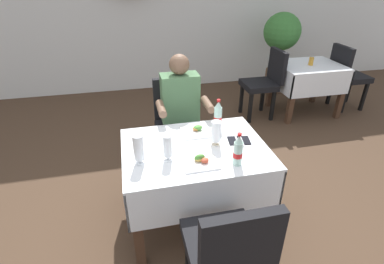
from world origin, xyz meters
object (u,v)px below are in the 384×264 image
napkin_cutlery_set (239,140)px  background_chair_left (265,80)px  main_dining_table (195,166)px  beer_glass_middle (139,149)px  background_chair_right (347,74)px  beer_glass_right (168,147)px  background_dining_table (307,77)px  plate_far_diner (196,131)px  cola_bottle_secondary (218,116)px  plate_near_camera (200,160)px  chair_near_camera_side (228,249)px  cola_bottle_primary (238,151)px  chair_far_diner_seat (177,121)px  beer_glass_left (216,132)px  seated_diner_far (181,112)px  potted_plant_corner (281,42)px  background_table_tumbler (311,61)px

napkin_cutlery_set → background_chair_left: (1.08, 1.77, -0.19)m
main_dining_table → beer_glass_middle: beer_glass_middle is taller
background_chair_left → background_chair_right: size_ratio=1.00×
beer_glass_middle → beer_glass_right: beer_glass_middle is taller
background_dining_table → plate_far_diner: bearing=-142.6°
cola_bottle_secondary → plate_near_camera: bearing=-120.5°
chair_near_camera_side → beer_glass_middle: 0.87m
background_dining_table → cola_bottle_primary: bearing=-132.1°
napkin_cutlery_set → background_dining_table: (1.74, 1.77, -0.20)m
beer_glass_middle → beer_glass_right: 0.20m
chair_far_diner_seat → napkin_cutlery_set: size_ratio=4.96×
beer_glass_left → beer_glass_middle: (-0.59, -0.12, 0.01)m
beer_glass_middle → main_dining_table: bearing=15.5°
cola_bottle_secondary → background_chair_left: 1.95m
chair_far_diner_seat → seated_diner_far: 0.19m
potted_plant_corner → beer_glass_right: bearing=-129.7°
beer_glass_right → main_dining_table: bearing=28.1°
chair_far_diner_seat → background_dining_table: (2.11, 0.98, -0.01)m
plate_far_diner → beer_glass_right: size_ratio=1.18×
chair_near_camera_side → background_chair_left: (1.44, 2.60, 0.00)m
seated_diner_far → chair_near_camera_side: bearing=-91.1°
chair_near_camera_side → napkin_cutlery_set: size_ratio=4.96×
beer_glass_right → plate_far_diner: bearing=50.2°
chair_far_diner_seat → plate_far_diner: (0.07, -0.58, 0.20)m
main_dining_table → chair_far_diner_seat: 0.81m
seated_diner_far → plate_far_diner: bearing=-85.6°
chair_near_camera_side → potted_plant_corner: 4.10m
seated_diner_far → background_dining_table: 2.35m
plate_near_camera → beer_glass_middle: (-0.41, 0.08, 0.11)m
plate_far_diner → background_chair_right: 3.12m
plate_far_diner → cola_bottle_primary: cola_bottle_primary is taller
chair_near_camera_side → potted_plant_corner: size_ratio=0.73×
seated_diner_far → plate_far_diner: (0.04, -0.47, 0.04)m
napkin_cutlery_set → potted_plant_corner: potted_plant_corner is taller
plate_far_diner → background_chair_right: size_ratio=0.24×
plate_near_camera → background_chair_left: background_chair_left is taller
seated_diner_far → cola_bottle_secondary: (0.23, -0.44, 0.14)m
main_dining_table → potted_plant_corner: size_ratio=0.83×
seated_diner_far → cola_bottle_primary: seated_diner_far is taller
main_dining_table → chair_far_diner_seat: chair_far_diner_seat is taller
napkin_cutlery_set → background_dining_table: bearing=45.5°
seated_diner_far → beer_glass_left: (0.14, -0.70, 0.13)m
chair_far_diner_seat → beer_glass_middle: (-0.42, -0.93, 0.30)m
plate_far_diner → background_table_tumbler: background_table_tumbler is taller
background_table_tumbler → plate_near_camera: bearing=-137.2°
beer_glass_left → beer_glass_right: 0.41m
plate_near_camera → napkin_cutlery_set: bearing=29.4°
cola_bottle_secondary → potted_plant_corner: size_ratio=0.20×
chair_near_camera_side → beer_glass_left: size_ratio=4.83×
beer_glass_middle → background_chair_left: (1.87, 1.91, -0.30)m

